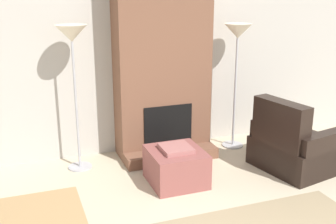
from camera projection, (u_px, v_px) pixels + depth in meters
The scene contains 7 objects.
wall_back at pixel (156, 54), 5.61m from camera, with size 7.93×0.06×2.60m, color #BCB7AD.
fireplace at pixel (163, 61), 5.39m from camera, with size 1.22×0.71×2.60m.
ottoman at pixel (176, 166), 4.81m from camera, with size 0.61×0.63×0.45m.
armchair at pixel (294, 148), 5.16m from camera, with size 1.05×1.06×0.90m.
side_table at pixel (37, 218), 3.32m from camera, with size 0.71×0.64×0.49m.
floor_lamp_left at pixel (72, 45), 4.81m from camera, with size 0.37×0.37×1.76m.
floor_lamp_right at pixel (237, 41), 5.54m from camera, with size 0.37×0.37×1.70m.
Camera 1 is at (-1.78, -1.98, 2.20)m, focal length 45.00 mm.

